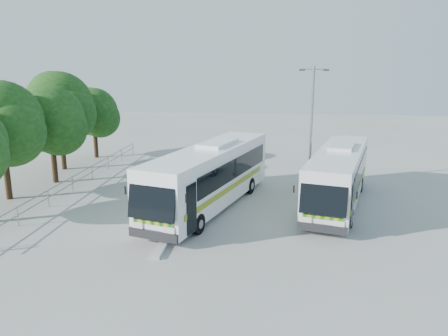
# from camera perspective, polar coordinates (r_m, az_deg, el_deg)

# --- Properties ---
(ground) EXTENTS (100.00, 100.00, 0.00)m
(ground) POSITION_cam_1_polar(r_m,az_deg,el_deg) (23.45, 0.32, -5.98)
(ground) COLOR #A2A29D
(ground) RESTS_ON ground
(kerb_divider) EXTENTS (0.40, 16.00, 0.15)m
(kerb_divider) POSITION_cam_1_polar(r_m,az_deg,el_deg) (25.63, -4.32, -4.15)
(kerb_divider) COLOR #B2B2AD
(kerb_divider) RESTS_ON ground
(railing) EXTENTS (0.06, 22.00, 1.00)m
(railing) POSITION_cam_1_polar(r_m,az_deg,el_deg) (29.64, -18.39, -1.07)
(railing) COLOR gray
(railing) RESTS_ON ground
(tree_far_b) EXTENTS (5.33, 5.03, 6.96)m
(tree_far_b) POSITION_cam_1_polar(r_m,az_deg,el_deg) (28.03, -27.00, 5.35)
(tree_far_b) COLOR #382314
(tree_far_b) RESTS_ON ground
(tree_far_c) EXTENTS (4.97, 4.69, 6.49)m
(tree_far_c) POSITION_cam_1_polar(r_m,az_deg,el_deg) (30.94, -21.62, 5.90)
(tree_far_c) COLOR #382314
(tree_far_c) RESTS_ON ground
(tree_far_d) EXTENTS (5.62, 5.30, 7.33)m
(tree_far_d) POSITION_cam_1_polar(r_m,az_deg,el_deg) (34.69, -20.60, 7.62)
(tree_far_d) COLOR #382314
(tree_far_d) RESTS_ON ground
(tree_far_e) EXTENTS (4.54, 4.28, 5.92)m
(tree_far_e) POSITION_cam_1_polar(r_m,az_deg,el_deg) (38.55, -16.57, 7.01)
(tree_far_e) COLOR #382314
(tree_far_e) RESTS_ON ground
(coach_main) EXTENTS (5.75, 12.32, 3.37)m
(coach_main) POSITION_cam_1_polar(r_m,az_deg,el_deg) (24.00, -1.81, -0.93)
(coach_main) COLOR white
(coach_main) RESTS_ON ground
(coach_adjacent) EXTENTS (5.02, 11.44, 3.12)m
(coach_adjacent) POSITION_cam_1_polar(r_m,az_deg,el_deg) (25.40, 14.72, -0.89)
(coach_adjacent) COLOR silver
(coach_adjacent) RESTS_ON ground
(lamppost) EXTENTS (1.84, 0.69, 7.68)m
(lamppost) POSITION_cam_1_polar(r_m,az_deg,el_deg) (29.21, 11.38, 6.15)
(lamppost) COLOR gray
(lamppost) RESTS_ON ground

